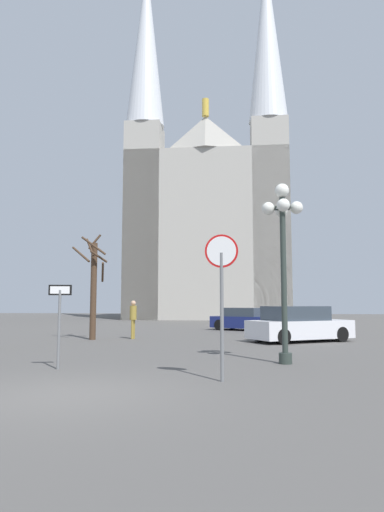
{
  "coord_description": "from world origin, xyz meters",
  "views": [
    {
      "loc": [
        3.38,
        -8.04,
        1.68
      ],
      "look_at": [
        -0.34,
        20.54,
        4.66
      ],
      "focal_mm": 31.59,
      "sensor_mm": 36.0,
      "label": 1
    }
  ],
  "objects_px": {
    "stop_sign": "(222,279)",
    "bare_tree": "(93,285)",
    "cathedral": "(208,215)",
    "street_lamp": "(283,239)",
    "one_way_arrow_sign": "(59,315)",
    "pedestrian_walking": "(133,315)",
    "parked_car_near_navy": "(245,320)",
    "parked_car_far_white": "(299,325)"
  },
  "relations": [
    {
      "from": "stop_sign",
      "to": "parked_car_far_white",
      "type": "relative_size",
      "value": 0.66
    },
    {
      "from": "cathedral",
      "to": "parked_car_far_white",
      "type": "xyz_separation_m",
      "value": [
        6.5,
        -27.94,
        -10.41
      ]
    },
    {
      "from": "stop_sign",
      "to": "one_way_arrow_sign",
      "type": "height_order",
      "value": "stop_sign"
    },
    {
      "from": "parked_car_near_navy",
      "to": "pedestrian_walking",
      "type": "xyz_separation_m",
      "value": [
        -5.08,
        -7.13,
        0.43
      ]
    },
    {
      "from": "cathedral",
      "to": "pedestrian_walking",
      "type": "relative_size",
      "value": 22.08
    },
    {
      "from": "cathedral",
      "to": "stop_sign",
      "type": "xyz_separation_m",
      "value": [
        3.83,
        -38.16,
        -8.93
      ]
    },
    {
      "from": "street_lamp",
      "to": "cathedral",
      "type": "bearing_deg",
      "value": 98.7
    },
    {
      "from": "cathedral",
      "to": "street_lamp",
      "type": "relative_size",
      "value": 7.72
    },
    {
      "from": "bare_tree",
      "to": "street_lamp",
      "type": "bearing_deg",
      "value": -41.1
    },
    {
      "from": "one_way_arrow_sign",
      "to": "street_lamp",
      "type": "height_order",
      "value": "street_lamp"
    },
    {
      "from": "bare_tree",
      "to": "one_way_arrow_sign",
      "type": "bearing_deg",
      "value": -75.45
    },
    {
      "from": "cathedral",
      "to": "stop_sign",
      "type": "relative_size",
      "value": 12.33
    },
    {
      "from": "one_way_arrow_sign",
      "to": "parked_car_far_white",
      "type": "bearing_deg",
      "value": 52.55
    },
    {
      "from": "one_way_arrow_sign",
      "to": "street_lamp",
      "type": "distance_m",
      "value": 6.39
    },
    {
      "from": "stop_sign",
      "to": "bare_tree",
      "type": "height_order",
      "value": "bare_tree"
    },
    {
      "from": "one_way_arrow_sign",
      "to": "parked_car_far_white",
      "type": "xyz_separation_m",
      "value": [
        6.89,
        8.99,
        -0.64
      ]
    },
    {
      "from": "parked_car_near_navy",
      "to": "pedestrian_walking",
      "type": "bearing_deg",
      "value": -125.47
    },
    {
      "from": "cathedral",
      "to": "pedestrian_walking",
      "type": "bearing_deg",
      "value": -92.04
    },
    {
      "from": "bare_tree",
      "to": "parked_car_near_navy",
      "type": "distance_m",
      "value": 10.53
    },
    {
      "from": "stop_sign",
      "to": "pedestrian_walking",
      "type": "relative_size",
      "value": 1.79
    },
    {
      "from": "parked_car_near_navy",
      "to": "street_lamp",
      "type": "bearing_deg",
      "value": -85.11
    },
    {
      "from": "stop_sign",
      "to": "street_lamp",
      "type": "bearing_deg",
      "value": 62.66
    },
    {
      "from": "street_lamp",
      "to": "bare_tree",
      "type": "relative_size",
      "value": 1.04
    },
    {
      "from": "cathedral",
      "to": "parked_car_near_navy",
      "type": "distance_m",
      "value": 23.21
    },
    {
      "from": "street_lamp",
      "to": "pedestrian_walking",
      "type": "height_order",
      "value": "street_lamp"
    },
    {
      "from": "parked_car_near_navy",
      "to": "parked_car_far_white",
      "type": "xyz_separation_m",
      "value": [
        2.39,
        -7.64,
        0.07
      ]
    },
    {
      "from": "stop_sign",
      "to": "one_way_arrow_sign",
      "type": "bearing_deg",
      "value": 163.75
    },
    {
      "from": "cathedral",
      "to": "stop_sign",
      "type": "height_order",
      "value": "cathedral"
    },
    {
      "from": "bare_tree",
      "to": "pedestrian_walking",
      "type": "xyz_separation_m",
      "value": [
        1.7,
        0.72,
        -1.4
      ]
    },
    {
      "from": "street_lamp",
      "to": "parked_car_far_white",
      "type": "height_order",
      "value": "street_lamp"
    },
    {
      "from": "street_lamp",
      "to": "parked_car_near_navy",
      "type": "bearing_deg",
      "value": 94.89
    },
    {
      "from": "one_way_arrow_sign",
      "to": "parked_car_near_navy",
      "type": "distance_m",
      "value": 17.25
    },
    {
      "from": "one_way_arrow_sign",
      "to": "pedestrian_walking",
      "type": "height_order",
      "value": "one_way_arrow_sign"
    },
    {
      "from": "parked_car_far_white",
      "to": "stop_sign",
      "type": "bearing_deg",
      "value": -104.61
    },
    {
      "from": "street_lamp",
      "to": "one_way_arrow_sign",
      "type": "bearing_deg",
      "value": -163.01
    },
    {
      "from": "pedestrian_walking",
      "to": "bare_tree",
      "type": "bearing_deg",
      "value": -157.06
    },
    {
      "from": "cathedral",
      "to": "bare_tree",
      "type": "xyz_separation_m",
      "value": [
        -2.67,
        -28.15,
        -8.65
      ]
    },
    {
      "from": "cathedral",
      "to": "bare_tree",
      "type": "relative_size",
      "value": 8.02
    },
    {
      "from": "pedestrian_walking",
      "to": "cathedral",
      "type": "bearing_deg",
      "value": 87.96
    },
    {
      "from": "one_way_arrow_sign",
      "to": "parked_car_near_navy",
      "type": "height_order",
      "value": "one_way_arrow_sign"
    },
    {
      "from": "street_lamp",
      "to": "pedestrian_walking",
      "type": "relative_size",
      "value": 2.86
    },
    {
      "from": "stop_sign",
      "to": "street_lamp",
      "type": "distance_m",
      "value": 3.6
    }
  ]
}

